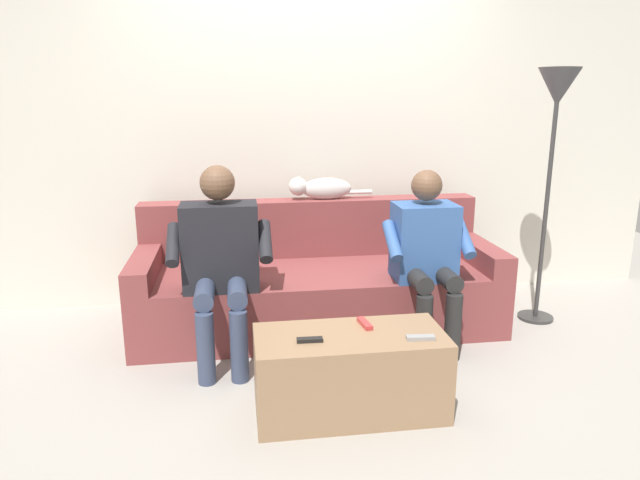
{
  "coord_description": "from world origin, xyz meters",
  "views": [
    {
      "loc": [
        0.52,
        3.52,
        1.54
      ],
      "look_at": [
        0.0,
        0.01,
        0.63
      ],
      "focal_mm": 32.13,
      "sensor_mm": 36.0,
      "label": 1
    }
  ],
  "objects_px": {
    "couch": "(316,283)",
    "remote_black": "(310,340)",
    "person_left_seated": "(427,249)",
    "remote_gray": "(421,338)",
    "person_right_seated": "(220,254)",
    "coffee_table": "(350,373)",
    "remote_red": "(365,323)",
    "floor_lamp": "(556,111)",
    "cat_on_backrest": "(319,188)"
  },
  "relations": [
    {
      "from": "couch",
      "to": "remote_black",
      "type": "xyz_separation_m",
      "value": [
        0.21,
        1.22,
        0.14
      ]
    },
    {
      "from": "person_left_seated",
      "to": "remote_gray",
      "type": "height_order",
      "value": "person_left_seated"
    },
    {
      "from": "remote_gray",
      "to": "remote_black",
      "type": "bearing_deg",
      "value": -0.69
    },
    {
      "from": "person_left_seated",
      "to": "remote_gray",
      "type": "xyz_separation_m",
      "value": [
        0.31,
        0.85,
        -0.19
      ]
    },
    {
      "from": "couch",
      "to": "person_right_seated",
      "type": "height_order",
      "value": "person_right_seated"
    },
    {
      "from": "coffee_table",
      "to": "person_right_seated",
      "type": "xyz_separation_m",
      "value": [
        0.63,
        -0.72,
        0.43
      ]
    },
    {
      "from": "coffee_table",
      "to": "remote_black",
      "type": "relative_size",
      "value": 7.58
    },
    {
      "from": "person_right_seated",
      "to": "remote_red",
      "type": "xyz_separation_m",
      "value": [
        -0.72,
        0.62,
        -0.22
      ]
    },
    {
      "from": "floor_lamp",
      "to": "couch",
      "type": "bearing_deg",
      "value": -6.5
    },
    {
      "from": "person_right_seated",
      "to": "remote_red",
      "type": "height_order",
      "value": "person_right_seated"
    },
    {
      "from": "couch",
      "to": "person_left_seated",
      "type": "xyz_separation_m",
      "value": [
        -0.63,
        0.42,
        0.33
      ]
    },
    {
      "from": "person_left_seated",
      "to": "floor_lamp",
      "type": "bearing_deg",
      "value": -164.79
    },
    {
      "from": "coffee_table",
      "to": "person_left_seated",
      "type": "height_order",
      "value": "person_left_seated"
    },
    {
      "from": "cat_on_backrest",
      "to": "floor_lamp",
      "type": "bearing_deg",
      "value": 162.47
    },
    {
      "from": "coffee_table",
      "to": "cat_on_backrest",
      "type": "xyz_separation_m",
      "value": [
        -0.06,
        -1.46,
        0.69
      ]
    },
    {
      "from": "cat_on_backrest",
      "to": "floor_lamp",
      "type": "height_order",
      "value": "floor_lamp"
    },
    {
      "from": "couch",
      "to": "cat_on_backrest",
      "type": "relative_size",
      "value": 4.0
    },
    {
      "from": "person_left_seated",
      "to": "person_right_seated",
      "type": "bearing_deg",
      "value": 1.17
    },
    {
      "from": "couch",
      "to": "remote_gray",
      "type": "relative_size",
      "value": 17.64
    },
    {
      "from": "remote_black",
      "to": "floor_lamp",
      "type": "xyz_separation_m",
      "value": [
        -1.74,
        -1.05,
        1.01
      ]
    },
    {
      "from": "floor_lamp",
      "to": "person_right_seated",
      "type": "bearing_deg",
      "value": 7.2
    },
    {
      "from": "coffee_table",
      "to": "remote_gray",
      "type": "relative_size",
      "value": 6.86
    },
    {
      "from": "person_left_seated",
      "to": "remote_black",
      "type": "height_order",
      "value": "person_left_seated"
    },
    {
      "from": "coffee_table",
      "to": "cat_on_backrest",
      "type": "bearing_deg",
      "value": -92.52
    },
    {
      "from": "cat_on_backrest",
      "to": "person_right_seated",
      "type": "bearing_deg",
      "value": 46.9
    },
    {
      "from": "coffee_table",
      "to": "person_left_seated",
      "type": "relative_size",
      "value": 0.85
    },
    {
      "from": "couch",
      "to": "remote_gray",
      "type": "bearing_deg",
      "value": 103.93
    },
    {
      "from": "person_right_seated",
      "to": "cat_on_backrest",
      "type": "distance_m",
      "value": 1.04
    },
    {
      "from": "couch",
      "to": "floor_lamp",
      "type": "bearing_deg",
      "value": 173.5
    },
    {
      "from": "coffee_table",
      "to": "remote_black",
      "type": "xyz_separation_m",
      "value": [
        0.21,
        0.05,
        0.21
      ]
    },
    {
      "from": "couch",
      "to": "person_right_seated",
      "type": "relative_size",
      "value": 2.08
    },
    {
      "from": "person_right_seated",
      "to": "remote_gray",
      "type": "bearing_deg",
      "value": 138.75
    },
    {
      "from": "person_left_seated",
      "to": "floor_lamp",
      "type": "relative_size",
      "value": 0.64
    },
    {
      "from": "couch",
      "to": "remote_black",
      "type": "relative_size",
      "value": 19.48
    },
    {
      "from": "remote_black",
      "to": "floor_lamp",
      "type": "relative_size",
      "value": 0.07
    },
    {
      "from": "couch",
      "to": "coffee_table",
      "type": "distance_m",
      "value": 1.17
    },
    {
      "from": "coffee_table",
      "to": "person_right_seated",
      "type": "distance_m",
      "value": 1.05
    },
    {
      "from": "person_left_seated",
      "to": "person_right_seated",
      "type": "relative_size",
      "value": 0.95
    },
    {
      "from": "couch",
      "to": "remote_black",
      "type": "height_order",
      "value": "couch"
    },
    {
      "from": "person_right_seated",
      "to": "cat_on_backrest",
      "type": "height_order",
      "value": "person_right_seated"
    },
    {
      "from": "person_right_seated",
      "to": "remote_black",
      "type": "height_order",
      "value": "person_right_seated"
    },
    {
      "from": "couch",
      "to": "cat_on_backrest",
      "type": "distance_m",
      "value": 0.68
    },
    {
      "from": "person_right_seated",
      "to": "remote_gray",
      "type": "xyz_separation_m",
      "value": [
        -0.94,
        0.83,
        -0.22
      ]
    },
    {
      "from": "couch",
      "to": "cat_on_backrest",
      "type": "bearing_deg",
      "value": -102.48
    },
    {
      "from": "couch",
      "to": "person_left_seated",
      "type": "distance_m",
      "value": 0.82
    },
    {
      "from": "person_left_seated",
      "to": "remote_gray",
      "type": "relative_size",
      "value": 8.08
    },
    {
      "from": "coffee_table",
      "to": "remote_red",
      "type": "distance_m",
      "value": 0.25
    },
    {
      "from": "person_right_seated",
      "to": "coffee_table",
      "type": "bearing_deg",
      "value": 131.09
    },
    {
      "from": "person_right_seated",
      "to": "remote_gray",
      "type": "distance_m",
      "value": 1.27
    },
    {
      "from": "couch",
      "to": "cat_on_backrest",
      "type": "xyz_separation_m",
      "value": [
        -0.06,
        -0.29,
        0.61
      ]
    }
  ]
}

